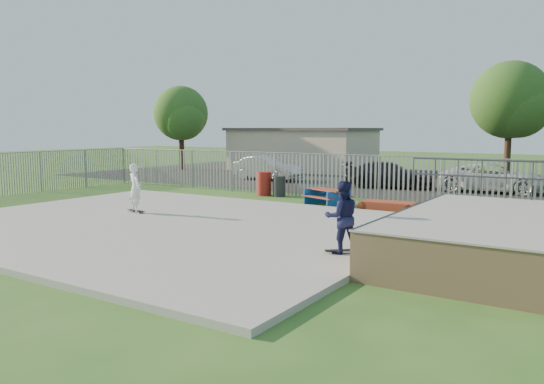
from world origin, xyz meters
The scene contains 19 objects.
ground centered at (0.00, 0.00, 0.00)m, with size 120.00×120.00×0.00m, color #2C5A1E.
concrete_slab centered at (0.00, 0.00, 0.07)m, with size 15.00×12.00×0.15m, color #969691.
quarter_pipe centered at (9.50, 1.04, 0.56)m, with size 5.50×7.05×2.19m.
fence centered at (1.00, 4.59, 1.00)m, with size 26.04×16.02×2.00m.
picnic_table centered at (2.22, 6.93, 0.35)m, with size 2.02×1.84×0.70m.
funbox centered at (4.83, 6.97, 0.19)m, with size 1.90×1.03×0.37m.
trash_bin_red centered at (-1.84, 8.42, 0.56)m, with size 0.67×0.67×1.12m, color maroon.
trash_bin_grey centered at (-1.04, 8.48, 0.48)m, with size 0.57×0.57×0.95m, color black.
parking_lot centered at (0.00, 19.00, 0.01)m, with size 40.00×18.00×0.02m, color black.
car_silver centered at (-5.77, 14.72, 0.75)m, with size 1.53×4.40×1.45m, color #AFAFB4.
car_dark centered at (1.97, 14.65, 0.70)m, with size 1.92×4.72×1.37m, color black.
car_white centered at (6.99, 15.47, 0.72)m, with size 2.33×5.04×1.40m, color silver.
building centered at (-8.00, 23.00, 1.61)m, with size 10.40×6.40×3.20m.
tree_left centered at (-16.00, 18.32, 4.28)m, with size 4.13×4.13×6.37m.
tree_mid centered at (6.46, 22.82, 4.84)m, with size 4.66×4.66×7.19m.
skateboard_a centered at (6.53, -0.82, 0.19)m, with size 0.74×0.66×0.08m.
skateboard_b centered at (-2.33, 0.90, 0.19)m, with size 0.82×0.33×0.08m.
skater_navy centered at (6.53, -0.82, 1.02)m, with size 0.85×0.66×1.74m, color #13163C.
skater_white centered at (-2.33, 0.90, 1.02)m, with size 0.64×0.42×1.74m, color white.
Camera 1 is at (11.85, -12.20, 3.11)m, focal length 35.00 mm.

